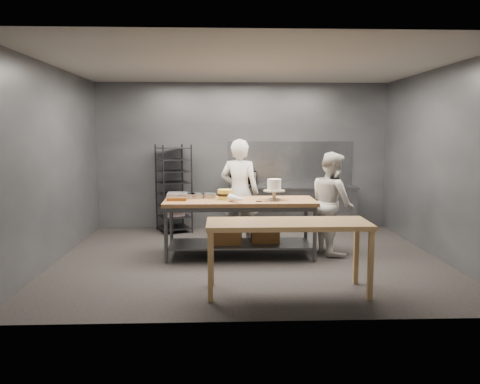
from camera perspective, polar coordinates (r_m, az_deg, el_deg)
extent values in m
plane|color=black|center=(7.50, 1.13, -8.08)|extent=(6.00, 6.00, 0.00)
cube|color=#4C4F54|center=(9.75, 0.31, 4.42)|extent=(6.00, 0.04, 3.00)
cube|color=brown|center=(7.47, -0.01, -1.17)|extent=(2.40, 0.90, 0.06)
cube|color=#47494C|center=(7.60, -0.01, -6.32)|extent=(2.25, 0.75, 0.03)
cylinder|color=#47494C|center=(7.22, -9.02, -5.28)|extent=(0.06, 0.06, 0.86)
cylinder|color=#47494C|center=(7.97, -8.36, -4.06)|extent=(0.06, 0.06, 0.86)
cylinder|color=#47494C|center=(7.30, 9.11, -5.13)|extent=(0.06, 0.06, 0.86)
cylinder|color=#47494C|center=(8.05, 8.03, -3.94)|extent=(0.06, 0.06, 0.86)
cube|color=brown|center=(7.55, -1.74, -4.95)|extent=(0.50, 0.40, 0.35)
cube|color=brown|center=(7.69, 3.05, -4.93)|extent=(0.45, 0.38, 0.30)
cube|color=#A27943|center=(5.79, 5.86, -3.89)|extent=(2.00, 0.70, 0.06)
cube|color=#A27943|center=(5.55, -3.64, -9.14)|extent=(0.06, 0.06, 0.84)
cube|color=#A27943|center=(6.13, -3.50, -7.55)|extent=(0.06, 0.06, 0.84)
cube|color=#A27943|center=(5.82, 15.63, -8.62)|extent=(0.06, 0.06, 0.84)
cube|color=#A27943|center=(6.38, 13.98, -7.18)|extent=(0.06, 0.06, 0.84)
cube|color=slate|center=(9.58, 6.38, 0.60)|extent=(2.60, 0.60, 0.04)
cube|color=slate|center=(9.64, 6.34, -2.06)|extent=(2.56, 0.56, 0.86)
cube|color=slate|center=(9.83, 6.16, 3.52)|extent=(2.60, 0.02, 0.90)
cube|color=black|center=(9.44, -8.09, 0.44)|extent=(0.80, 0.83, 1.75)
cube|color=silver|center=(9.49, -8.06, -1.56)|extent=(0.44, 0.36, 0.45)
imported|color=white|center=(8.17, -0.06, -0.09)|extent=(0.79, 0.63, 1.88)
imported|color=silver|center=(7.82, 11.17, -1.30)|extent=(0.80, 0.93, 1.68)
imported|color=black|center=(9.46, 0.39, 1.60)|extent=(0.54, 0.37, 0.30)
cylinder|color=#B9AF94|center=(7.46, 4.17, -0.89)|extent=(0.20, 0.20, 0.02)
cylinder|color=#B9AF94|center=(7.45, 4.18, -0.36)|extent=(0.06, 0.06, 0.12)
cylinder|color=#B9AF94|center=(7.44, 4.18, 0.17)|extent=(0.34, 0.34, 0.02)
cylinder|color=white|center=(7.43, 4.19, 0.91)|extent=(0.22, 0.22, 0.18)
cylinder|color=gold|center=(7.49, -1.82, -0.68)|extent=(0.24, 0.24, 0.06)
cylinder|color=black|center=(7.48, -1.82, -0.31)|extent=(0.24, 0.24, 0.04)
cylinder|color=gold|center=(7.48, -1.82, 0.07)|extent=(0.24, 0.24, 0.06)
cylinder|color=gray|center=(7.66, -5.27, -0.48)|extent=(0.25, 0.25, 0.07)
cylinder|color=gray|center=(7.68, -3.81, -0.44)|extent=(0.24, 0.24, 0.07)
cylinder|color=gray|center=(7.69, -7.16, -0.47)|extent=(0.25, 0.25, 0.07)
cylinder|color=gray|center=(7.66, -6.42, -0.49)|extent=(0.27, 0.27, 0.07)
cone|color=white|center=(7.13, -0.26, -0.84)|extent=(0.32, 0.38, 0.12)
cube|color=slate|center=(7.25, 3.73, -1.19)|extent=(0.28, 0.02, 0.00)
cube|color=black|center=(7.23, 2.31, -1.15)|extent=(0.09, 0.02, 0.02)
cube|color=#A56721|center=(7.45, -7.69, -0.83)|extent=(0.30, 0.20, 0.05)
cube|color=silver|center=(7.45, -7.70, -0.41)|extent=(0.31, 0.21, 0.06)
cube|color=#A56721|center=(7.59, -7.61, -0.68)|extent=(0.30, 0.20, 0.05)
cube|color=silver|center=(7.58, -7.62, -0.27)|extent=(0.31, 0.21, 0.06)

